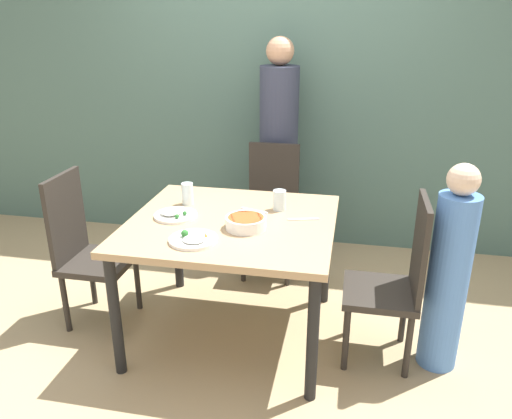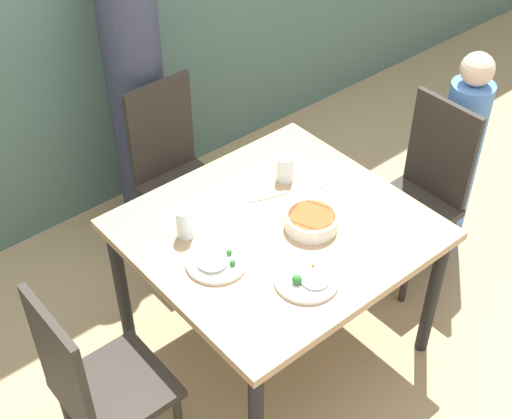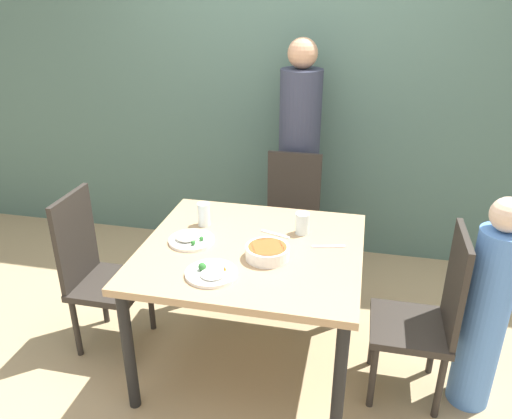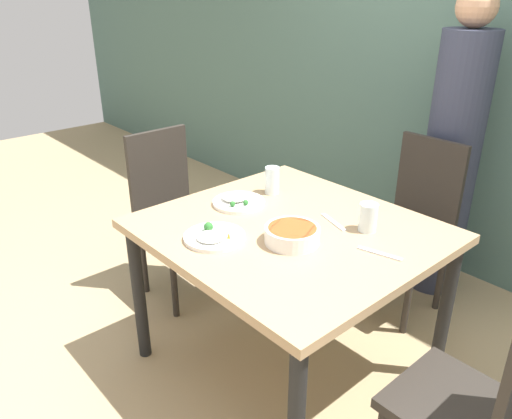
% 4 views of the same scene
% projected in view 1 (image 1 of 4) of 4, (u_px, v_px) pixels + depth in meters
% --- Properties ---
extents(ground_plane, '(10.00, 10.00, 0.00)m').
position_uv_depth(ground_plane, '(234.00, 332.00, 3.13)').
color(ground_plane, tan).
extents(wall_back, '(10.00, 0.06, 2.70)m').
position_uv_depth(wall_back, '(275.00, 83.00, 4.02)').
color(wall_back, '#4C6B60').
rests_on(wall_back, ground_plane).
extents(dining_table, '(1.17, 1.09, 0.76)m').
position_uv_depth(dining_table, '(232.00, 234.00, 2.89)').
color(dining_table, tan).
rests_on(dining_table, ground_plane).
extents(chair_adult_spot, '(0.40, 0.40, 0.98)m').
position_uv_depth(chair_adult_spot, '(271.00, 208.00, 3.75)').
color(chair_adult_spot, '#2D2823').
rests_on(chair_adult_spot, ground_plane).
extents(chair_child_spot, '(0.40, 0.40, 0.98)m').
position_uv_depth(chair_child_spot, '(396.00, 279.00, 2.73)').
color(chair_child_spot, '#2D2823').
rests_on(chair_child_spot, ground_plane).
extents(chair_empty_left, '(0.40, 0.40, 0.98)m').
position_uv_depth(chair_empty_left, '(86.00, 248.00, 3.10)').
color(chair_empty_left, '#2D2823').
rests_on(chair_empty_left, ground_plane).
extents(person_adult, '(0.30, 0.30, 1.72)m').
position_uv_depth(person_adult, '(278.00, 158.00, 3.92)').
color(person_adult, '#33384C').
rests_on(person_adult, ground_plane).
extents(person_child, '(0.21, 0.21, 1.18)m').
position_uv_depth(person_child, '(448.00, 276.00, 2.66)').
color(person_child, '#5184D1').
rests_on(person_child, ground_plane).
extents(bowl_curry, '(0.23, 0.23, 0.07)m').
position_uv_depth(bowl_curry, '(246.00, 222.00, 2.74)').
color(bowl_curry, white).
rests_on(bowl_curry, dining_table).
extents(plate_rice_adult, '(0.25, 0.25, 0.05)m').
position_uv_depth(plate_rice_adult, '(174.00, 214.00, 2.90)').
color(plate_rice_adult, white).
rests_on(plate_rice_adult, dining_table).
extents(plate_rice_child, '(0.26, 0.26, 0.06)m').
position_uv_depth(plate_rice_child, '(193.00, 239.00, 2.59)').
color(plate_rice_child, white).
rests_on(plate_rice_child, dining_table).
extents(glass_water_tall, '(0.07, 0.07, 0.14)m').
position_uv_depth(glass_water_tall, '(187.00, 194.00, 3.08)').
color(glass_water_tall, silver).
rests_on(glass_water_tall, dining_table).
extents(glass_water_short, '(0.08, 0.08, 0.12)m').
position_uv_depth(glass_water_short, '(279.00, 200.00, 3.00)').
color(glass_water_short, silver).
rests_on(glass_water_short, dining_table).
extents(fork_steel, '(0.18, 0.06, 0.01)m').
position_uv_depth(fork_steel, '(303.00, 219.00, 2.87)').
color(fork_steel, silver).
rests_on(fork_steel, dining_table).
extents(spoon_steel, '(0.18, 0.08, 0.01)m').
position_uv_depth(spoon_steel, '(254.00, 210.00, 3.00)').
color(spoon_steel, silver).
rests_on(spoon_steel, dining_table).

